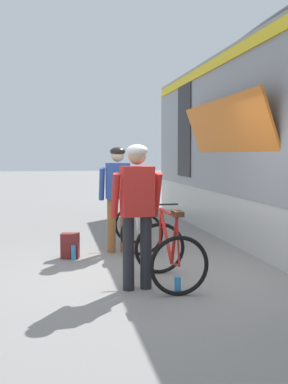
{
  "coord_description": "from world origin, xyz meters",
  "views": [
    {
      "loc": [
        -1.44,
        -5.79,
        1.65
      ],
      "look_at": [
        -0.08,
        1.3,
        1.05
      ],
      "focal_mm": 42.97,
      "sensor_mm": 36.0,
      "label": 1
    }
  ],
  "objects": [
    {
      "name": "backpack_on_platform",
      "position": [
        -1.24,
        1.47,
        0.2
      ],
      "size": [
        0.31,
        0.23,
        0.4
      ],
      "primitive_type": "cube",
      "rotation": [
        0.0,
        0.0,
        -0.2
      ],
      "color": "maroon",
      "rests_on": "ground"
    },
    {
      "name": "cyclist_near_in_blue",
      "position": [
        -0.44,
        1.78,
        1.05
      ],
      "size": [
        0.61,
        0.31,
        1.76
      ],
      "color": "#935B2D",
      "rests_on": "ground"
    },
    {
      "name": "water_bottle_near_the_bikes",
      "position": [
        -0.05,
        -0.63,
        0.1
      ],
      "size": [
        0.08,
        0.08,
        0.2
      ],
      "primitive_type": "cylinder",
      "color": "#338CCC",
      "rests_on": "ground"
    },
    {
      "name": "water_bottle_by_the_backpack",
      "position": [
        -1.19,
        1.33,
        0.12
      ],
      "size": [
        0.07,
        0.07,
        0.23
      ],
      "primitive_type": "cylinder",
      "color": "#338CCC",
      "rests_on": "ground"
    },
    {
      "name": "ground_plane",
      "position": [
        0.0,
        0.0,
        0.0
      ],
      "size": [
        80.0,
        80.0,
        0.0
      ],
      "primitive_type": "plane",
      "color": "gray"
    },
    {
      "name": "bicycle_near_white",
      "position": [
        -0.07,
        1.95,
        0.4
      ],
      "size": [
        0.74,
        1.09,
        0.99
      ],
      "color": "black",
      "rests_on": "ground"
    },
    {
      "name": "bicycle_far_red",
      "position": [
        -0.06,
        -0.23,
        0.4
      ],
      "size": [
        0.71,
        1.08,
        0.99
      ],
      "color": "black",
      "rests_on": "ground"
    },
    {
      "name": "cyclist_far_in_red",
      "position": [
        -0.49,
        -0.37,
        1.05
      ],
      "size": [
        0.63,
        0.34,
        1.76
      ],
      "color": "#232328",
      "rests_on": "ground"
    }
  ]
}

